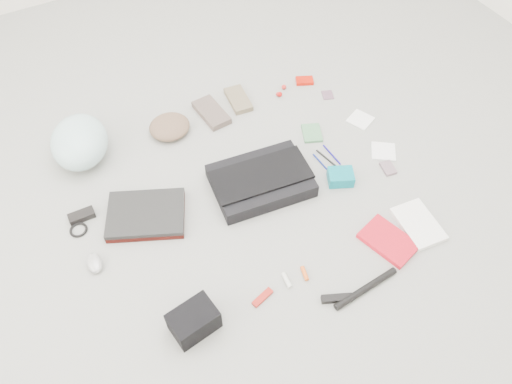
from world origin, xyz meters
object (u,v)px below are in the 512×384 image
laptop (146,213)px  bike_helmet (80,142)px  messenger_bag (261,181)px  book_red (388,241)px  accordion_wallet (341,177)px  camera_bag (194,321)px

laptop → bike_helmet: bike_helmet is taller
messenger_bag → bike_helmet: (-0.65, 0.56, 0.06)m
messenger_bag → book_red: bearing=-51.3°
messenger_bag → laptop: size_ratio=1.31×
bike_helmet → laptop: bearing=-56.1°
messenger_bag → accordion_wallet: (0.33, -0.15, -0.01)m
laptop → accordion_wallet: (0.85, -0.23, -0.01)m
messenger_bag → camera_bag: size_ratio=2.51×
bike_helmet → camera_bag: (0.11, -1.03, -0.04)m
camera_bag → accordion_wallet: size_ratio=1.51×
laptop → camera_bag: (-0.02, -0.55, 0.02)m
laptop → camera_bag: camera_bag is taller
laptop → bike_helmet: 0.50m
messenger_bag → laptop: bearing=177.8°
camera_bag → book_red: 0.86m
accordion_wallet → messenger_bag: bearing=-179.2°
laptop → bike_helmet: (-0.13, 0.48, 0.06)m
messenger_bag → bike_helmet: bearing=146.1°
bike_helmet → book_red: bearing=-29.3°
book_red → accordion_wallet: (0.01, 0.37, 0.02)m
laptop → accordion_wallet: size_ratio=2.91×
book_red → accordion_wallet: 0.37m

